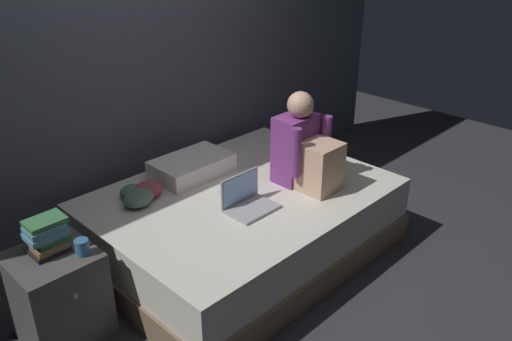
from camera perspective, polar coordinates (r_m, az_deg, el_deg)
ground_plane at (r=3.53m, az=-0.36°, el=-12.03°), size 8.00×8.00×0.00m
wall_back at (r=3.82m, az=-13.63°, el=12.82°), size 5.60×0.10×2.70m
bed at (r=3.68m, az=-1.49°, el=-5.68°), size 2.00×1.50×0.49m
nightstand at (r=3.19m, az=-20.87°, el=-12.68°), size 0.44×0.46×0.54m
person_sitting at (r=3.58m, az=5.44°, el=2.20°), size 0.39×0.44×0.66m
laptop at (r=3.33m, az=-0.97°, el=-3.31°), size 0.32×0.23×0.22m
pillow at (r=3.79m, az=-7.04°, el=0.49°), size 0.56×0.36×0.13m
book_stack at (r=3.02m, az=-21.95°, el=-6.63°), size 0.22×0.17×0.19m
mug at (r=2.95m, az=-18.55°, el=-7.99°), size 0.08×0.08×0.09m
clothes_pile at (r=3.50m, az=-12.52°, el=-2.47°), size 0.31×0.28×0.11m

